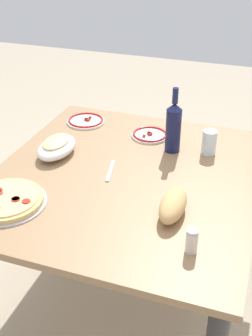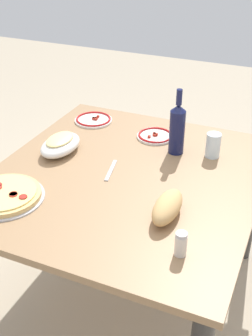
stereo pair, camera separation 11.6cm
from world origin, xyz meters
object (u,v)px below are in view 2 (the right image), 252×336
object	(u,v)px
bread_loaf	(167,207)
spice_shaker	(181,244)
baked_pasta_dish	(60,144)
dining_table	(126,195)
water_glass	(213,145)
side_plate_near	(93,120)
wine_bottle	(177,128)
pepperoni_pizza	(4,195)
side_plate_far	(155,136)

from	to	relation	value
bread_loaf	spice_shaker	world-z (taller)	spice_shaker
baked_pasta_dish	spice_shaker	xyz separation A→B (m)	(-0.44, -0.71, 0.00)
dining_table	water_glass	distance (m)	0.45
water_glass	spice_shaker	world-z (taller)	water_glass
side_plate_near	spice_shaker	distance (m)	1.08
wine_bottle	side_plate_near	world-z (taller)	wine_bottle
dining_table	side_plate_near	bearing A→B (deg)	41.40
wine_bottle	bread_loaf	size ratio (longest dim) A/B	1.41
side_plate_near	spice_shaker	size ratio (longest dim) A/B	2.25
wine_bottle	bread_loaf	xyz separation A→B (m)	(-0.47, -0.12, -0.08)
side_plate_near	bread_loaf	bearing A→B (deg)	-135.20
dining_table	pepperoni_pizza	world-z (taller)	pepperoni_pizza
side_plate_near	side_plate_far	distance (m)	0.37
side_plate_far	spice_shaker	world-z (taller)	spice_shaker
dining_table	baked_pasta_dish	size ratio (longest dim) A/B	4.98
dining_table	baked_pasta_dish	world-z (taller)	baked_pasta_dish
side_plate_far	bread_loaf	world-z (taller)	bread_loaf
side_plate_near	bread_loaf	distance (m)	0.88
wine_bottle	side_plate_near	xyz separation A→B (m)	(0.15, 0.50, -0.11)
baked_pasta_dish	spice_shaker	size ratio (longest dim) A/B	2.76
dining_table	pepperoni_pizza	xyz separation A→B (m)	(-0.35, 0.36, 0.12)
side_plate_far	spice_shaker	size ratio (longest dim) A/B	2.05
bread_loaf	spice_shaker	bearing A→B (deg)	-149.16
baked_pasta_dish	water_glass	size ratio (longest dim) A/B	2.15
water_glass	side_plate_far	size ratio (longest dim) A/B	0.62
baked_pasta_dish	bread_loaf	distance (m)	0.66
dining_table	baked_pasta_dish	distance (m)	0.39
dining_table	spice_shaker	size ratio (longest dim) A/B	13.73
pepperoni_pizza	side_plate_far	size ratio (longest dim) A/B	1.73
baked_pasta_dish	side_plate_near	size ratio (longest dim) A/B	1.23
wine_bottle	spice_shaker	xyz separation A→B (m)	(-0.65, -0.22, -0.08)
water_glass	bread_loaf	bearing A→B (deg)	175.27
side_plate_near	bread_loaf	xyz separation A→B (m)	(-0.63, -0.62, 0.03)
pepperoni_pizza	spice_shaker	xyz separation A→B (m)	(-0.03, -0.72, 0.03)
spice_shaker	water_glass	bearing A→B (deg)	5.28
side_plate_far	bread_loaf	distance (m)	0.63
spice_shaker	dining_table	bearing A→B (deg)	43.03
wine_bottle	spice_shaker	bearing A→B (deg)	-160.91
water_glass	side_plate_near	xyz separation A→B (m)	(0.12, 0.66, -0.05)
wine_bottle	side_plate_far	xyz separation A→B (m)	(0.10, 0.14, -0.11)
wine_bottle	water_glass	size ratio (longest dim) A/B	2.72
dining_table	side_plate_far	world-z (taller)	side_plate_far
dining_table	pepperoni_pizza	distance (m)	0.51
side_plate_near	side_plate_far	xyz separation A→B (m)	(-0.05, -0.36, 0.00)
dining_table	wine_bottle	size ratio (longest dim) A/B	3.95
side_plate_far	spice_shaker	bearing A→B (deg)	-154.28
water_glass	side_plate_near	distance (m)	0.68
water_glass	side_plate_far	world-z (taller)	water_glass
pepperoni_pizza	spice_shaker	size ratio (longest dim) A/B	3.54
pepperoni_pizza	spice_shaker	world-z (taller)	spice_shaker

